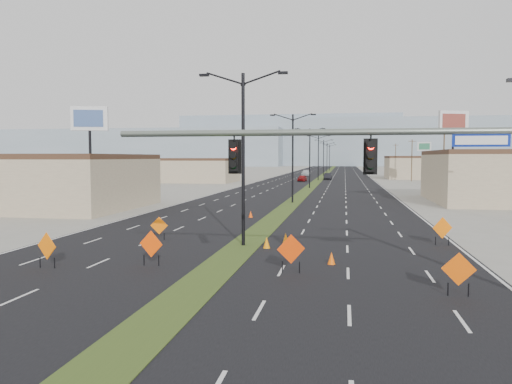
% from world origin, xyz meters
% --- Properties ---
extents(ground, '(600.00, 600.00, 0.00)m').
position_xyz_m(ground, '(0.00, 0.00, 0.00)').
color(ground, gray).
rests_on(ground, ground).
extents(road_surface, '(25.00, 400.00, 0.02)m').
position_xyz_m(road_surface, '(0.00, 100.00, 0.00)').
color(road_surface, black).
rests_on(road_surface, ground).
extents(median_strip, '(2.00, 400.00, 0.04)m').
position_xyz_m(median_strip, '(0.00, 100.00, 0.00)').
color(median_strip, '#384F1C').
rests_on(median_strip, ground).
extents(building_sw_far, '(30.00, 14.00, 4.50)m').
position_xyz_m(building_sw_far, '(-32.00, 85.00, 2.25)').
color(building_sw_far, tan).
rests_on(building_sw_far, ground).
extents(building_se_far, '(44.00, 16.00, 5.00)m').
position_xyz_m(building_se_far, '(38.00, 110.00, 2.50)').
color(building_se_far, tan).
rests_on(building_se_far, ground).
extents(mesa_west, '(180.00, 50.00, 22.00)m').
position_xyz_m(mesa_west, '(-120.00, 280.00, 11.00)').
color(mesa_west, gray).
rests_on(mesa_west, ground).
extents(mesa_center, '(220.00, 50.00, 28.00)m').
position_xyz_m(mesa_center, '(40.00, 300.00, 14.00)').
color(mesa_center, gray).
rests_on(mesa_center, ground).
extents(mesa_backdrop, '(140.00, 50.00, 32.00)m').
position_xyz_m(mesa_backdrop, '(-30.00, 320.00, 16.00)').
color(mesa_backdrop, gray).
rests_on(mesa_backdrop, ground).
extents(signal_mast, '(16.30, 0.60, 8.00)m').
position_xyz_m(signal_mast, '(8.56, 2.00, 4.79)').
color(signal_mast, slate).
rests_on(signal_mast, ground).
extents(streetlight_0, '(5.15, 0.24, 10.02)m').
position_xyz_m(streetlight_0, '(0.00, 12.00, 5.42)').
color(streetlight_0, black).
rests_on(streetlight_0, ground).
extents(streetlight_1, '(5.15, 0.24, 10.02)m').
position_xyz_m(streetlight_1, '(0.00, 40.00, 5.42)').
color(streetlight_1, black).
rests_on(streetlight_1, ground).
extents(streetlight_2, '(5.15, 0.24, 10.02)m').
position_xyz_m(streetlight_2, '(0.00, 68.00, 5.42)').
color(streetlight_2, black).
rests_on(streetlight_2, ground).
extents(streetlight_3, '(5.15, 0.24, 10.02)m').
position_xyz_m(streetlight_3, '(0.00, 96.00, 5.42)').
color(streetlight_3, black).
rests_on(streetlight_3, ground).
extents(streetlight_4, '(5.15, 0.24, 10.02)m').
position_xyz_m(streetlight_4, '(0.00, 124.00, 5.42)').
color(streetlight_4, black).
rests_on(streetlight_4, ground).
extents(streetlight_5, '(5.15, 0.24, 10.02)m').
position_xyz_m(streetlight_5, '(0.00, 152.00, 5.42)').
color(streetlight_5, black).
rests_on(streetlight_5, ground).
extents(streetlight_6, '(5.15, 0.24, 10.02)m').
position_xyz_m(streetlight_6, '(0.00, 180.00, 5.42)').
color(streetlight_6, black).
rests_on(streetlight_6, ground).
extents(utility_pole_1, '(1.60, 0.20, 9.00)m').
position_xyz_m(utility_pole_1, '(20.00, 60.00, 4.67)').
color(utility_pole_1, '#4C3823').
rests_on(utility_pole_1, ground).
extents(utility_pole_2, '(1.60, 0.20, 9.00)m').
position_xyz_m(utility_pole_2, '(20.00, 95.00, 4.67)').
color(utility_pole_2, '#4C3823').
rests_on(utility_pole_2, ground).
extents(utility_pole_3, '(1.60, 0.20, 9.00)m').
position_xyz_m(utility_pole_3, '(20.00, 130.00, 4.67)').
color(utility_pole_3, '#4C3823').
rests_on(utility_pole_3, ground).
extents(car_left, '(1.95, 4.13, 1.37)m').
position_xyz_m(car_left, '(-3.14, 90.79, 0.68)').
color(car_left, maroon).
rests_on(car_left, ground).
extents(car_mid, '(1.85, 4.65, 1.50)m').
position_xyz_m(car_mid, '(2.00, 100.58, 0.75)').
color(car_mid, black).
rests_on(car_mid, ground).
extents(car_far, '(2.29, 5.47, 1.58)m').
position_xyz_m(car_far, '(-4.83, 123.40, 0.79)').
color(car_far, silver).
rests_on(car_far, ground).
extents(construction_sign_0, '(1.21, 0.48, 1.69)m').
position_xyz_m(construction_sign_0, '(-7.87, 4.64, 1.00)').
color(construction_sign_0, '#EB6404').
rests_on(construction_sign_0, ground).
extents(construction_sign_1, '(1.25, 0.34, 1.70)m').
position_xyz_m(construction_sign_1, '(-3.26, 5.97, 1.00)').
color(construction_sign_1, '#FF4605').
rests_on(construction_sign_1, ground).
extents(construction_sign_2, '(1.10, 0.17, 1.47)m').
position_xyz_m(construction_sign_2, '(-5.63, 13.16, 0.86)').
color(construction_sign_2, '#EF6305').
rests_on(construction_sign_2, ground).
extents(construction_sign_3, '(1.21, 0.59, 1.76)m').
position_xyz_m(construction_sign_3, '(3.47, 5.66, 1.04)').
color(construction_sign_3, '#DB3804').
rests_on(construction_sign_3, ground).
extents(construction_sign_4, '(1.25, 0.14, 1.67)m').
position_xyz_m(construction_sign_4, '(10.02, 3.00, 0.98)').
color(construction_sign_4, '#D94C04').
rests_on(construction_sign_4, ground).
extents(construction_sign_5, '(1.19, 0.50, 1.69)m').
position_xyz_m(construction_sign_5, '(11.50, 14.19, 0.99)').
color(construction_sign_5, '#DE5E04').
rests_on(construction_sign_5, ground).
extents(cone_0, '(0.47, 0.47, 0.67)m').
position_xyz_m(cone_0, '(1.46, 11.47, 0.34)').
color(cone_0, orange).
rests_on(cone_0, ground).
extents(cone_1, '(0.41, 0.41, 0.63)m').
position_xyz_m(cone_1, '(5.22, 7.78, 0.31)').
color(cone_1, '#F75905').
rests_on(cone_1, ground).
extents(cone_2, '(0.42, 0.42, 0.61)m').
position_xyz_m(cone_2, '(2.33, 13.45, 0.31)').
color(cone_2, orange).
rests_on(cone_2, ground).
extents(cone_3, '(0.45, 0.45, 0.59)m').
position_xyz_m(cone_3, '(-2.12, 25.59, 0.29)').
color(cone_3, '#FF4805').
rests_on(cone_3, ground).
extents(pole_sign_west, '(3.11, 1.19, 9.60)m').
position_xyz_m(pole_sign_west, '(-16.13, 24.13, 7.84)').
color(pole_sign_west, black).
rests_on(pole_sign_west, ground).
extents(pole_sign_east_near, '(3.20, 1.47, 10.07)m').
position_xyz_m(pole_sign_east_near, '(17.01, 39.18, 8.25)').
color(pole_sign_east_near, black).
rests_on(pole_sign_east_near, ground).
extents(pole_sign_east_far, '(2.60, 1.44, 8.26)m').
position_xyz_m(pole_sign_east_far, '(21.61, 89.07, 6.67)').
color(pole_sign_east_far, black).
rests_on(pole_sign_east_far, ground).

